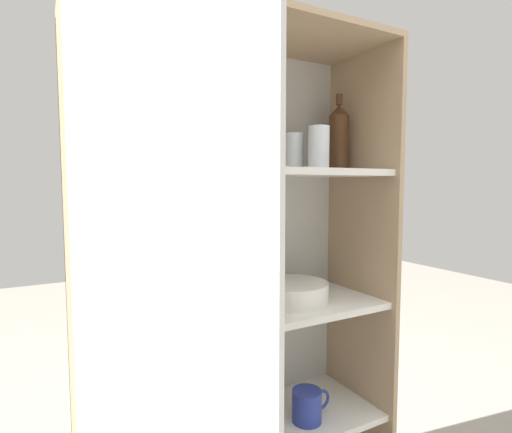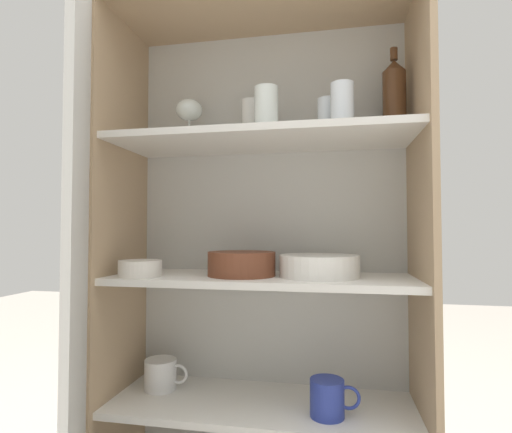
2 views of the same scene
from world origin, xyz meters
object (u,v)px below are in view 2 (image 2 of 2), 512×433
plate_stack_white (319,266)px  serving_bowl_small (140,267)px  mixing_bowl_large (242,263)px  wine_bottle (394,97)px  coffee_mug_primary (328,398)px

plate_stack_white → serving_bowl_small: bearing=-170.7°
mixing_bowl_large → wine_bottle: bearing=7.7°
mixing_bowl_large → coffee_mug_primary: mixing_bowl_large is taller
mixing_bowl_large → serving_bowl_small: (-0.28, -0.07, -0.01)m
wine_bottle → serving_bowl_small: size_ratio=2.06×
wine_bottle → mixing_bowl_large: (-0.44, -0.06, -0.49)m
plate_stack_white → serving_bowl_small: (-0.51, -0.08, -0.01)m
serving_bowl_small → plate_stack_white: bearing=9.3°
serving_bowl_small → coffee_mug_primary: (0.53, 0.03, -0.34)m
mixing_bowl_large → serving_bowl_small: bearing=-166.0°
wine_bottle → serving_bowl_small: (-0.73, -0.13, -0.50)m
mixing_bowl_large → serving_bowl_small: 0.29m
wine_bottle → serving_bowl_small: bearing=-169.8°
wine_bottle → mixing_bowl_large: size_ratio=1.28×
coffee_mug_primary → plate_stack_white: bearing=112.0°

